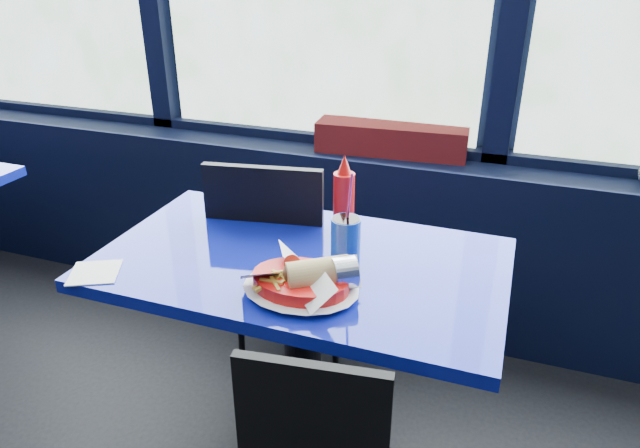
{
  "coord_description": "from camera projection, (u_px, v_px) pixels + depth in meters",
  "views": [
    {
      "loc": [
        0.86,
        0.62,
        1.58
      ],
      "look_at": [
        0.37,
        1.98,
        0.88
      ],
      "focal_mm": 32.0,
      "sensor_mm": 36.0,
      "label": 1
    }
  ],
  "objects": [
    {
      "name": "window_sill",
      "position": [
        310.0,
        228.0,
        2.68
      ],
      "size": [
        5.0,
        0.26,
        0.8
      ],
      "primitive_type": "cube",
      "color": "black",
      "rests_on": "ground"
    },
    {
      "name": "near_table",
      "position": [
        302.0,
        309.0,
        1.78
      ],
      "size": [
        1.2,
        0.7,
        0.75
      ],
      "color": "black",
      "rests_on": "ground"
    },
    {
      "name": "chair_near_back",
      "position": [
        285.0,
        259.0,
        2.12
      ],
      "size": [
        0.49,
        0.5,
        0.94
      ],
      "rotation": [
        0.0,
        0.0,
        3.31
      ],
      "color": "black",
      "rests_on": "ground"
    },
    {
      "name": "planter_box",
      "position": [
        391.0,
        139.0,
        2.39
      ],
      "size": [
        0.64,
        0.2,
        0.13
      ],
      "primitive_type": "cube",
      "rotation": [
        0.0,
        0.0,
        0.07
      ],
      "color": "maroon",
      "rests_on": "window_sill"
    },
    {
      "name": "food_basket",
      "position": [
        303.0,
        280.0,
        1.51
      ],
      "size": [
        0.31,
        0.31,
        0.1
      ],
      "rotation": [
        0.0,
        0.0,
        0.17
      ],
      "color": "red",
      "rests_on": "near_table"
    },
    {
      "name": "ketchup_bottle",
      "position": [
        344.0,
        197.0,
        1.83
      ],
      "size": [
        0.07,
        0.07,
        0.26
      ],
      "color": "red",
      "rests_on": "near_table"
    },
    {
      "name": "soda_cup",
      "position": [
        346.0,
        239.0,
        1.65
      ],
      "size": [
        0.09,
        0.09,
        0.29
      ],
      "rotation": [
        0.0,
        0.0,
        -0.04
      ],
      "color": "#0E389B",
      "rests_on": "near_table"
    },
    {
      "name": "napkin",
      "position": [
        95.0,
        273.0,
        1.62
      ],
      "size": [
        0.18,
        0.18,
        0.0
      ],
      "primitive_type": "cube",
      "rotation": [
        0.0,
        0.0,
        0.47
      ],
      "color": "white",
      "rests_on": "near_table"
    }
  ]
}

